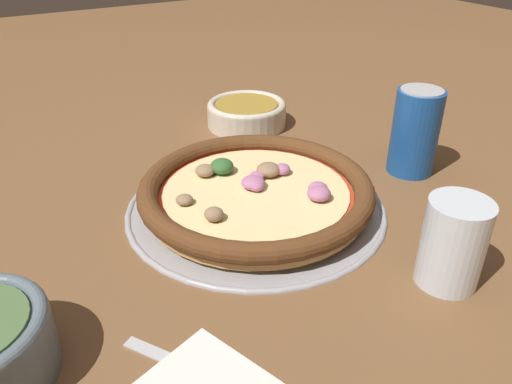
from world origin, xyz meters
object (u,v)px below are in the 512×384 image
Objects in this scene: bowl_near at (247,112)px; fork at (225,382)px; pizza_tray at (256,205)px; pizza at (256,191)px; beverage_can at (415,132)px; drinking_cup at (453,243)px.

bowl_near reaches higher than fork.
pizza reaches higher than pizza_tray.
beverage_can reaches higher than fork.
bowl_near is at bearing -3.64° from drinking_cup.
pizza is 1.86× the size of fork.
pizza_tray is 2.08× the size of fork.
pizza_tray is at bearing 111.26° from fork.
beverage_can reaches higher than pizza.
bowl_near is (0.25, -0.13, 0.02)m from pizza_tray.
fork is (0.00, 0.26, -0.05)m from drinking_cup.
drinking_cup is 0.59× the size of fork.
beverage_can is at bearing -37.07° from drinking_cup.
pizza_tray is 0.25m from drinking_cup.
pizza is at bearing 83.98° from beverage_can.
drinking_cup is 0.25m from beverage_can.
pizza_tray is at bearing 23.44° from drinking_cup.
beverage_can is (0.20, -0.15, 0.01)m from drinking_cup.
bowl_near is at bearing 23.76° from beverage_can.
pizza is 0.25m from beverage_can.
pizza_tray is 2.42× the size of bowl_near.
fork is at bearing 89.76° from drinking_cup.
pizza is at bearing 23.38° from drinking_cup.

